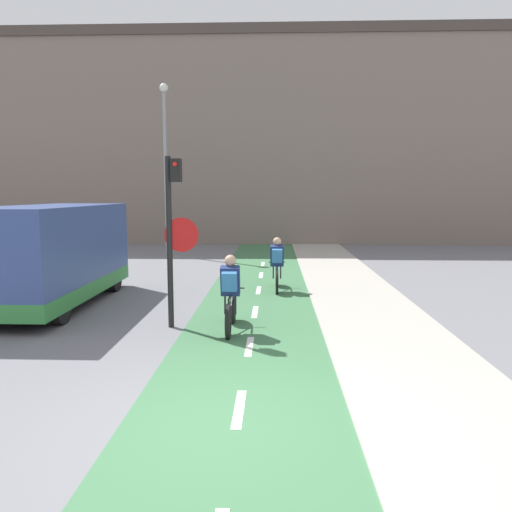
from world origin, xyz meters
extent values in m
plane|color=slate|center=(0.00, 0.00, 0.00)|extent=(120.00, 120.00, 0.00)
cube|color=#3D7047|center=(0.00, 0.00, 0.01)|extent=(2.66, 60.00, 0.02)
cube|color=white|center=(0.00, 0.50, 0.02)|extent=(0.12, 1.10, 0.00)
cube|color=white|center=(0.00, 3.00, 0.02)|extent=(0.12, 1.10, 0.00)
cube|color=white|center=(0.00, 5.50, 0.02)|extent=(0.12, 1.10, 0.00)
cube|color=white|center=(0.00, 8.00, 0.02)|extent=(0.12, 1.10, 0.00)
cube|color=white|center=(0.00, 10.50, 0.02)|extent=(0.12, 1.10, 0.00)
cube|color=white|center=(0.00, 13.00, 0.02)|extent=(0.12, 1.10, 0.00)
cube|color=#A8A399|center=(2.53, 0.00, 0.03)|extent=(2.40, 60.00, 0.05)
cube|color=slate|center=(0.00, 22.73, 5.20)|extent=(60.00, 5.00, 10.40)
cube|color=#473D38|center=(0.00, 22.73, 10.65)|extent=(60.00, 5.20, 0.50)
cylinder|color=black|center=(-1.62, 4.27, 1.67)|extent=(0.11, 0.11, 3.34)
cube|color=black|center=(-1.46, 4.27, 3.07)|extent=(0.20, 0.20, 0.44)
sphere|color=red|center=(-1.46, 4.16, 3.18)|extent=(0.09, 0.09, 0.09)
cone|color=red|center=(-1.38, 4.27, 1.84)|extent=(0.67, 0.01, 0.67)
cone|color=silver|center=(-1.38, 4.27, 1.84)|extent=(0.60, 0.02, 0.60)
cylinder|color=gray|center=(-4.18, 15.87, 3.43)|extent=(0.14, 0.14, 6.86)
sphere|color=silver|center=(-4.18, 15.87, 6.97)|extent=(0.36, 0.36, 0.36)
cylinder|color=black|center=(-0.41, 3.50, 0.32)|extent=(0.07, 0.65, 0.65)
cylinder|color=black|center=(-0.41, 4.60, 0.32)|extent=(0.07, 0.65, 0.65)
cylinder|color=black|center=(-0.41, 4.26, 0.49)|extent=(0.04, 0.70, 0.40)
cylinder|color=black|center=(-0.41, 3.75, 0.51)|extent=(0.04, 0.36, 0.43)
cylinder|color=black|center=(-0.41, 4.09, 0.70)|extent=(0.04, 1.02, 0.07)
cylinder|color=black|center=(-0.41, 3.71, 0.32)|extent=(0.04, 0.42, 0.05)
cylinder|color=black|center=(-0.41, 4.60, 0.73)|extent=(0.46, 0.03, 0.03)
cube|color=navy|center=(-0.41, 3.97, 0.99)|extent=(0.36, 0.31, 0.59)
sphere|color=tan|center=(-0.41, 4.01, 1.37)|extent=(0.22, 0.22, 0.22)
cylinder|color=#232328|center=(-0.51, 3.94, 0.56)|extent=(0.04, 0.07, 0.41)
cylinder|color=#232328|center=(-0.31, 3.94, 0.56)|extent=(0.04, 0.07, 0.41)
cube|color=#3370B2|center=(-0.41, 3.79, 1.01)|extent=(0.28, 0.23, 0.39)
cylinder|color=black|center=(0.50, 7.58, 0.31)|extent=(0.07, 0.63, 0.63)
cylinder|color=black|center=(0.50, 8.64, 0.31)|extent=(0.07, 0.63, 0.63)
cylinder|color=navy|center=(0.50, 8.31, 0.48)|extent=(0.04, 0.68, 0.39)
cylinder|color=navy|center=(0.50, 7.82, 0.49)|extent=(0.04, 0.35, 0.41)
cylinder|color=navy|center=(0.50, 8.15, 0.67)|extent=(0.04, 0.99, 0.07)
cylinder|color=navy|center=(0.50, 7.78, 0.31)|extent=(0.04, 0.41, 0.05)
cylinder|color=black|center=(0.50, 8.64, 0.71)|extent=(0.46, 0.03, 0.03)
cube|color=navy|center=(0.50, 8.03, 0.97)|extent=(0.36, 0.31, 0.59)
sphere|color=tan|center=(0.50, 8.07, 1.35)|extent=(0.22, 0.22, 0.22)
cylinder|color=#232328|center=(0.40, 8.00, 0.54)|extent=(0.04, 0.07, 0.39)
cylinder|color=#232328|center=(0.60, 8.00, 0.54)|extent=(0.04, 0.07, 0.39)
cube|color=#3370B2|center=(0.50, 7.85, 0.99)|extent=(0.28, 0.23, 0.39)
cube|color=#334784|center=(-4.75, 6.10, 1.30)|extent=(1.92, 5.27, 2.11)
cube|color=#33843D|center=(-4.75, 6.10, 0.42)|extent=(1.93, 5.28, 0.36)
cube|color=black|center=(-4.75, 8.72, 1.67)|extent=(1.73, 0.04, 0.70)
cylinder|color=black|center=(-5.61, 7.81, 0.35)|extent=(0.18, 0.70, 0.70)
cylinder|color=black|center=(-3.88, 7.81, 0.35)|extent=(0.18, 0.70, 0.70)
cylinder|color=black|center=(-3.88, 4.39, 0.35)|extent=(0.18, 0.70, 0.70)
camera|label=1|loc=(0.42, -5.30, 2.64)|focal=35.00mm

